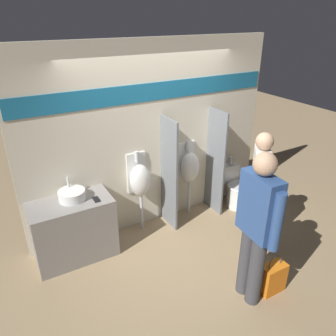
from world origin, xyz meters
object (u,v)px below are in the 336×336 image
Objects in this scene: urinal_far at (189,168)px; person_with_lanyard at (257,224)px; urinal_near_counter at (140,180)px; cell_phone at (96,199)px; sink_basin at (72,195)px; person_in_vest at (258,188)px; toilet at (237,191)px; shopping_bag at (272,278)px.

person_with_lanyard is (-0.35, -1.81, 0.18)m from urinal_far.
cell_phone is at bearing -160.89° from urinal_near_counter.
person_in_vest is (2.13, -1.07, 0.03)m from sink_basin.
person_in_vest is at bearing -45.36° from urinal_near_counter.
sink_basin is 2.74m from toilet.
person_with_lanyard is (-1.19, -1.61, 0.73)m from toilet.
cell_phone is 0.17× the size of toilet.
sink_basin is 1.83m from urinal_far.
urinal_near_counter is at bearing 19.53° from person_with_lanyard.
urinal_far is 0.73× the size of person_in_vest.
shopping_bag is at bearing -47.39° from cell_phone.
person_with_lanyard is at bearing -51.94° from cell_phone.
sink_basin is 0.66× the size of shopping_bag.
urinal_near_counter is 0.73× the size of person_in_vest.
cell_phone is 0.08× the size of person_with_lanyard.
cell_phone is at bearing -178.60° from toilet.
urinal_near_counter is at bearing 180.00° from urinal_far.
person_with_lanyard reaches higher than person_in_vest.
toilet is at bearing -12.90° from urinal_far.
person_in_vest is at bearing -119.20° from toilet.
shopping_bag is (0.29, -0.08, -0.80)m from person_with_lanyard.
sink_basin is 2.38m from person_in_vest.
person_in_vest is at bearing -25.87° from cell_phone.
person_with_lanyard is (0.49, -1.81, 0.18)m from urinal_near_counter.
urinal_near_counter is at bearing 19.11° from cell_phone.
sink_basin is at bearing -177.16° from urinal_far.
person_with_lanyard is 0.86m from shopping_bag.
urinal_far is at bearing 0.00° from urinal_near_counter.
urinal_far is 1.53× the size of toilet.
person_in_vest reaches higher than urinal_near_counter.
toilet is at bearing -2.20° from sink_basin.
urinal_far is 1.20m from person_in_vest.
cell_phone is at bearing 132.61° from shopping_bag.
toilet is at bearing -6.53° from urinal_near_counter.
urinal_far is (0.84, 0.00, 0.00)m from urinal_near_counter.
urinal_near_counter reaches higher than sink_basin.
sink_basin reaches higher than cell_phone.
urinal_far is (1.82, 0.09, -0.09)m from sink_basin.
cell_phone is 0.77m from urinal_near_counter.
shopping_bag is at bearing -101.78° from person_with_lanyard.
urinal_near_counter is 0.68× the size of person_with_lanyard.
cell_phone reaches higher than toilet.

